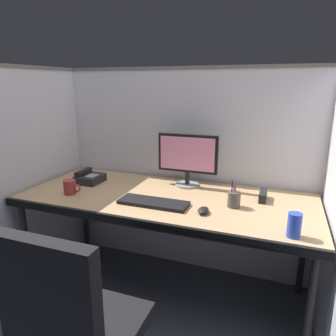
# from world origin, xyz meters

# --- Properties ---
(ground_plane) EXTENTS (8.00, 8.00, 0.00)m
(ground_plane) POSITION_xyz_m (0.00, 0.00, 0.00)
(ground_plane) COLOR #383F4C
(cubicle_partition_rear) EXTENTS (2.21, 0.06, 1.57)m
(cubicle_partition_rear) POSITION_xyz_m (0.00, 0.74, 0.79)
(cubicle_partition_rear) COLOR silver
(cubicle_partition_rear) RESTS_ON ground
(cubicle_partition_left) EXTENTS (0.06, 1.41, 1.57)m
(cubicle_partition_left) POSITION_xyz_m (-0.99, 0.20, 0.79)
(cubicle_partition_left) COLOR silver
(cubicle_partition_left) RESTS_ON ground
(desk) EXTENTS (1.90, 0.80, 0.74)m
(desk) POSITION_xyz_m (0.00, 0.29, 0.69)
(desk) COLOR tan
(desk) RESTS_ON ground
(monitor_center) EXTENTS (0.43, 0.17, 0.37)m
(monitor_center) POSITION_xyz_m (0.07, 0.56, 0.96)
(monitor_center) COLOR gray
(monitor_center) RESTS_ON desk
(keyboard_main) EXTENTS (0.43, 0.15, 0.02)m
(keyboard_main) POSITION_xyz_m (-0.02, 0.15, 0.75)
(keyboard_main) COLOR black
(keyboard_main) RESTS_ON desk
(computer_mouse) EXTENTS (0.06, 0.10, 0.04)m
(computer_mouse) POSITION_xyz_m (0.30, 0.12, 0.76)
(computer_mouse) COLOR black
(computer_mouse) RESTS_ON desk
(coffee_mug) EXTENTS (0.13, 0.08, 0.09)m
(coffee_mug) POSITION_xyz_m (-0.61, 0.12, 0.79)
(coffee_mug) COLOR #993333
(coffee_mug) RESTS_ON desk
(red_stapler) EXTENTS (0.04, 0.15, 0.06)m
(red_stapler) POSITION_xyz_m (0.60, 0.45, 0.77)
(red_stapler) COLOR black
(red_stapler) RESTS_ON desk
(pen_cup) EXTENTS (0.08, 0.08, 0.17)m
(pen_cup) POSITION_xyz_m (0.45, 0.28, 0.79)
(pen_cup) COLOR #4C4742
(pen_cup) RESTS_ON desk
(soda_can) EXTENTS (0.07, 0.07, 0.12)m
(soda_can) POSITION_xyz_m (0.78, 0.00, 0.80)
(soda_can) COLOR #263FB2
(soda_can) RESTS_ON desk
(desk_phone) EXTENTS (0.17, 0.19, 0.09)m
(desk_phone) POSITION_xyz_m (-0.64, 0.38, 0.77)
(desk_phone) COLOR black
(desk_phone) RESTS_ON desk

